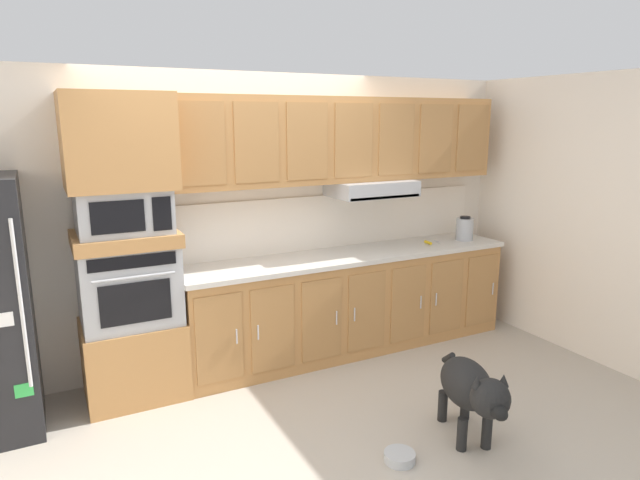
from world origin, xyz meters
TOP-DOWN VIEW (x-y plane):
  - ground_plane at (0.00, 0.00)m, footprint 9.60×9.60m
  - back_kitchen_wall at (0.00, 1.11)m, footprint 6.20×0.12m
  - side_panel_right at (2.80, 0.00)m, footprint 0.12×7.10m
  - oven_base_cabinet at (-0.99, 0.75)m, footprint 0.74×0.62m
  - built_in_oven at (-0.99, 0.75)m, footprint 0.70×0.62m
  - appliance_mid_shelf at (-0.99, 0.75)m, footprint 0.74×0.62m
  - microwave at (-0.99, 0.75)m, footprint 0.64×0.54m
  - appliance_upper_cabinet at (-0.99, 0.75)m, footprint 0.74×0.62m
  - lower_cabinet_run at (0.94, 0.75)m, footprint 3.11×0.63m
  - countertop_slab at (0.94, 0.75)m, footprint 3.15×0.64m
  - backsplash_panel at (0.94, 1.04)m, footprint 3.15×0.02m
  - upper_cabinet_with_hood at (0.96, 0.87)m, footprint 3.11×0.48m
  - screwdriver at (1.81, 0.72)m, footprint 0.14×0.12m
  - electric_kettle at (2.24, 0.70)m, footprint 0.17×0.17m
  - dog at (0.88, -0.94)m, footprint 0.48×0.94m
  - dog_food_bowl at (0.34, -0.92)m, footprint 0.20×0.20m

SIDE VIEW (x-z plane):
  - ground_plane at x=0.00m, z-range 0.00..0.00m
  - dog_food_bowl at x=0.34m, z-range 0.00..0.06m
  - oven_base_cabinet at x=-0.99m, z-range 0.00..0.60m
  - dog at x=0.88m, z-range 0.08..0.69m
  - lower_cabinet_run at x=0.94m, z-range 0.00..0.88m
  - countertop_slab at x=0.94m, z-range 0.88..0.92m
  - built_in_oven at x=-0.99m, z-range 0.60..1.20m
  - screwdriver at x=1.81m, z-range 0.92..0.95m
  - electric_kettle at x=2.24m, z-range 0.91..1.15m
  - backsplash_panel at x=0.94m, z-range 0.92..1.42m
  - back_kitchen_wall at x=0.00m, z-range 0.00..2.50m
  - side_panel_right at x=2.80m, z-range 0.00..2.50m
  - appliance_mid_shelf at x=-0.99m, z-range 1.20..1.30m
  - microwave at x=-0.99m, z-range 1.30..1.62m
  - upper_cabinet_with_hood at x=0.96m, z-range 1.46..2.34m
  - appliance_upper_cabinet at x=-0.99m, z-range 1.62..2.30m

